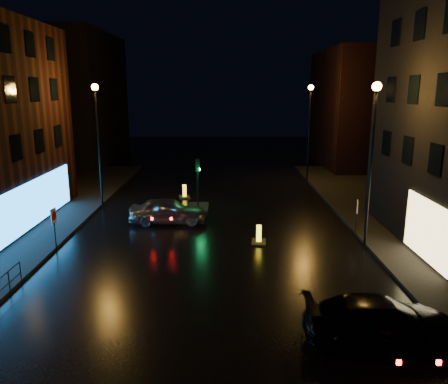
{
  "coord_description": "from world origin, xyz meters",
  "views": [
    {
      "loc": [
        0.59,
        -15.12,
        8.05
      ],
      "look_at": [
        0.59,
        7.01,
        2.8
      ],
      "focal_mm": 35.0,
      "sensor_mm": 36.0,
      "label": 1
    }
  ],
  "objects": [
    {
      "name": "street_lamp_rnear",
      "position": [
        7.8,
        6.0,
        5.56
      ],
      "size": [
        0.44,
        0.44,
        8.37
      ],
      "color": "black",
      "rests_on": "ground"
    },
    {
      "name": "road_sign_left",
      "position": [
        -7.9,
        5.71,
        1.69
      ],
      "size": [
        0.1,
        0.55,
        2.25
      ],
      "rotation": [
        0.0,
        0.0,
        -0.07
      ],
      "color": "black",
      "rests_on": "ground"
    },
    {
      "name": "bollard_near",
      "position": [
        2.45,
        6.98,
        0.22
      ],
      "size": [
        0.87,
        1.2,
        0.99
      ],
      "rotation": [
        0.0,
        0.0,
        -0.1
      ],
      "color": "black",
      "rests_on": "ground"
    },
    {
      "name": "building_far_left",
      "position": [
        -16.0,
        35.0,
        7.0
      ],
      "size": [
        8.0,
        16.0,
        14.0
      ],
      "primitive_type": "cube",
      "color": "black",
      "rests_on": "ground"
    },
    {
      "name": "silver_hatchback",
      "position": [
        -2.83,
        10.53,
        0.79
      ],
      "size": [
        4.67,
        1.99,
        1.57
      ],
      "primitive_type": "imported",
      "rotation": [
        0.0,
        0.0,
        1.6
      ],
      "color": "#AAACB1",
      "rests_on": "ground"
    },
    {
      "name": "street_lamp_rfar",
      "position": [
        7.8,
        22.0,
        5.56
      ],
      "size": [
        0.44,
        0.44,
        8.37
      ],
      "color": "black",
      "rests_on": "ground"
    },
    {
      "name": "ground",
      "position": [
        0.0,
        0.0,
        0.0
      ],
      "size": [
        120.0,
        120.0,
        0.0
      ],
      "primitive_type": "plane",
      "color": "black",
      "rests_on": "ground"
    },
    {
      "name": "bollard_far",
      "position": [
        -2.4,
        16.97,
        0.22
      ],
      "size": [
        0.97,
        1.28,
        1.01
      ],
      "rotation": [
        0.0,
        0.0,
        0.19
      ],
      "color": "black",
      "rests_on": "ground"
    },
    {
      "name": "street_lamp_lfar",
      "position": [
        -7.8,
        14.0,
        5.56
      ],
      "size": [
        0.44,
        0.44,
        8.37
      ],
      "color": "black",
      "rests_on": "ground"
    },
    {
      "name": "dark_sedan",
      "position": [
        5.72,
        -2.32,
        0.73
      ],
      "size": [
        5.08,
        2.14,
        1.46
      ],
      "primitive_type": "imported",
      "rotation": [
        0.0,
        0.0,
        1.59
      ],
      "color": "black",
      "rests_on": "ground"
    },
    {
      "name": "traffic_signal",
      "position": [
        -1.2,
        14.0,
        0.5
      ],
      "size": [
        1.4,
        2.4,
        3.45
      ],
      "color": "black",
      "rests_on": "ground"
    },
    {
      "name": "road_sign_right",
      "position": [
        7.9,
        7.93,
        1.58
      ],
      "size": [
        0.18,
        0.5,
        2.11
      ],
      "rotation": [
        0.0,
        0.0,
        2.88
      ],
      "color": "black",
      "rests_on": "ground"
    },
    {
      "name": "building_far_right",
      "position": [
        15.0,
        32.0,
        6.0
      ],
      "size": [
        8.0,
        14.0,
        12.0
      ],
      "primitive_type": "cube",
      "color": "black",
      "rests_on": "ground"
    }
  ]
}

